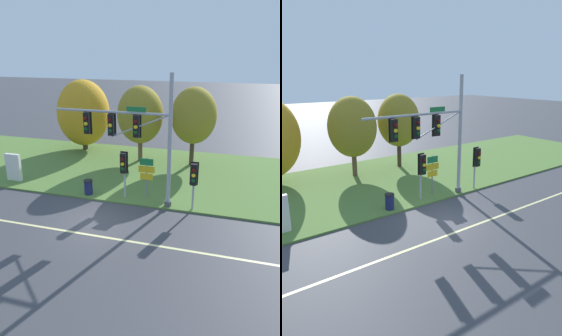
# 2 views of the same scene
# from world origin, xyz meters

# --- Properties ---
(ground_plane) EXTENTS (160.00, 160.00, 0.00)m
(ground_plane) POSITION_xyz_m (0.00, 0.00, 0.00)
(ground_plane) COLOR #3D3D42
(lane_stripe) EXTENTS (36.00, 0.16, 0.01)m
(lane_stripe) POSITION_xyz_m (0.00, -1.20, 0.00)
(lane_stripe) COLOR beige
(lane_stripe) RESTS_ON ground
(grass_verge) EXTENTS (48.00, 11.50, 0.10)m
(grass_verge) POSITION_xyz_m (0.00, 8.25, 0.05)
(grass_verge) COLOR #517533
(grass_verge) RESTS_ON ground
(traffic_signal_mast) EXTENTS (6.94, 0.49, 7.49)m
(traffic_signal_mast) POSITION_xyz_m (1.37, 2.85, 4.31)
(traffic_signal_mast) COLOR #9EA0A5
(traffic_signal_mast) RESTS_ON grass_verge
(pedestrian_signal_near_kerb) EXTENTS (0.46, 0.55, 2.87)m
(pedestrian_signal_near_kerb) POSITION_xyz_m (4.85, 2.65, 2.14)
(pedestrian_signal_near_kerb) COLOR #9EA0A5
(pedestrian_signal_near_kerb) RESTS_ON grass_verge
(pedestrian_signal_further_along) EXTENTS (0.46, 0.55, 2.96)m
(pedestrian_signal_further_along) POSITION_xyz_m (0.65, 3.10, 2.22)
(pedestrian_signal_further_along) COLOR #9EA0A5
(pedestrian_signal_further_along) RESTS_ON grass_verge
(route_sign_post) EXTENTS (0.99, 0.08, 2.53)m
(route_sign_post) POSITION_xyz_m (1.90, 3.69, 1.73)
(route_sign_post) COLOR slate
(route_sign_post) RESTS_ON grass_verge
(tree_left_of_mast) EXTENTS (3.61, 3.61, 6.00)m
(tree_left_of_mast) POSITION_xyz_m (-0.44, 10.33, 3.83)
(tree_left_of_mast) COLOR brown
(tree_left_of_mast) RESTS_ON grass_verge
(tree_behind_signpost) EXTENTS (3.42, 3.42, 6.02)m
(tree_behind_signpost) POSITION_xyz_m (3.71, 10.47, 3.97)
(tree_behind_signpost) COLOR #423021
(tree_behind_signpost) RESTS_ON grass_verge
(trash_bin) EXTENTS (0.56, 0.56, 0.93)m
(trash_bin) POSITION_xyz_m (-1.70, 3.08, 0.57)
(trash_bin) COLOR #191E4C
(trash_bin) RESTS_ON grass_verge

